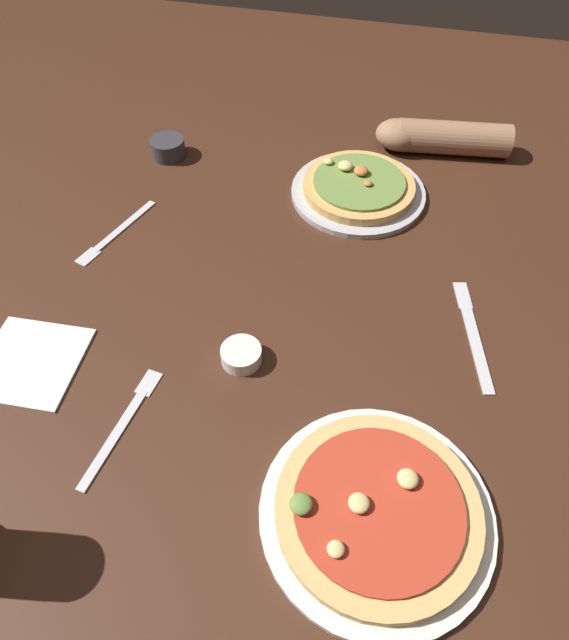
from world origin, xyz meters
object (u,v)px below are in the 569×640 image
object	(u,v)px
diner_arm	(437,137)
knife_right	(473,333)
ramekin_sauce	(168,148)
fork_spare	(116,233)
fork_left	(123,423)
pizza_plate_far	(358,188)
ramekin_butter	(241,355)
pizza_plate_near	(377,511)
napkin_folded	(30,361)

from	to	relation	value
diner_arm	knife_right	bearing A→B (deg)	-79.22
ramekin_sauce	diner_arm	xyz separation A→B (m)	(0.57, 0.15, 0.02)
fork_spare	diner_arm	size ratio (longest dim) A/B	0.70
fork_left	knife_right	xyz separation A→B (m)	(0.49, 0.29, 0.00)
ramekin_sauce	fork_spare	bearing A→B (deg)	-91.67
pizza_plate_far	ramekin_butter	distance (m)	0.47
ramekin_sauce	diner_arm	size ratio (longest dim) A/B	0.25
pizza_plate_near	diner_arm	distance (m)	0.84
fork_spare	ramekin_butter	bearing A→B (deg)	-35.65
ramekin_butter	ramekin_sauce	bearing A→B (deg)	122.17
ramekin_sauce	pizza_plate_near	bearing A→B (deg)	-51.55
knife_right	fork_spare	xyz separation A→B (m)	(-0.67, 0.09, 0.00)
diner_arm	napkin_folded	bearing A→B (deg)	-128.52
ramekin_butter	fork_left	bearing A→B (deg)	-132.31
pizza_plate_near	pizza_plate_far	distance (m)	0.66
pizza_plate_near	pizza_plate_far	world-z (taller)	same
fork_spare	diner_arm	xyz separation A→B (m)	(0.57, 0.42, 0.03)
knife_right	fork_spare	world-z (taller)	same
knife_right	pizza_plate_far	bearing A→B (deg)	127.10
ramekin_sauce	pizza_plate_far	bearing A→B (deg)	-5.19
napkin_folded	fork_left	xyz separation A→B (m)	(0.19, -0.07, -0.00)
pizza_plate_far	napkin_folded	xyz separation A→B (m)	(-0.44, -0.54, -0.01)
pizza_plate_far	diner_arm	size ratio (longest dim) A/B	0.94
pizza_plate_far	fork_spare	bearing A→B (deg)	-152.41
pizza_plate_near	ramekin_butter	world-z (taller)	pizza_plate_near
fork_left	fork_spare	world-z (taller)	same
diner_arm	ramekin_butter	bearing A→B (deg)	-111.73
pizza_plate_far	knife_right	world-z (taller)	pizza_plate_far
fork_left	diner_arm	distance (m)	0.89
ramekin_butter	pizza_plate_near	bearing A→B (deg)	-39.63
ramekin_sauce	fork_left	size ratio (longest dim) A/B	0.36
napkin_folded	diner_arm	bearing A→B (deg)	51.48
knife_right	diner_arm	bearing A→B (deg)	100.78
fork_left	ramekin_butter	bearing A→B (deg)	47.69
ramekin_sauce	napkin_folded	distance (m)	0.57
fork_left	diner_arm	size ratio (longest dim) A/B	0.71
pizza_plate_near	diner_arm	bearing A→B (deg)	88.65
fork_spare	fork_left	bearing A→B (deg)	-64.27
pizza_plate_far	knife_right	bearing A→B (deg)	-52.90
pizza_plate_near	pizza_plate_far	xyz separation A→B (m)	(-0.12, 0.65, -0.00)
pizza_plate_near	ramekin_butter	bearing A→B (deg)	140.37
napkin_folded	fork_left	size ratio (longest dim) A/B	0.76
pizza_plate_near	napkin_folded	distance (m)	0.57
pizza_plate_far	fork_left	bearing A→B (deg)	-112.61
pizza_plate_near	napkin_folded	world-z (taller)	pizza_plate_near
pizza_plate_near	ramekin_sauce	world-z (taller)	pizza_plate_near
pizza_plate_far	napkin_folded	world-z (taller)	pizza_plate_far
fork_spare	napkin_folded	bearing A→B (deg)	-90.87
napkin_folded	fork_spare	xyz separation A→B (m)	(0.00, 0.31, -0.00)
pizza_plate_near	pizza_plate_far	size ratio (longest dim) A/B	1.11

